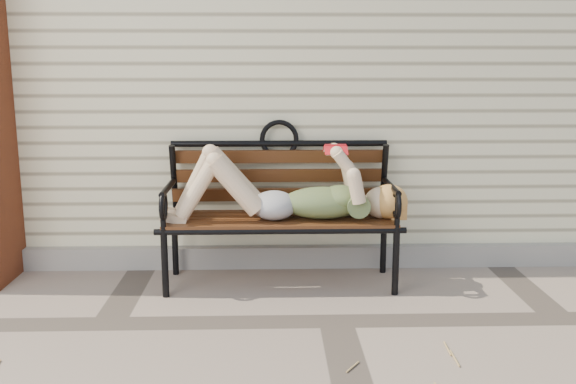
{
  "coord_description": "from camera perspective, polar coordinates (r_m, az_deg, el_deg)",
  "views": [
    {
      "loc": [
        -0.36,
        -3.32,
        1.4
      ],
      "look_at": [
        -0.25,
        0.56,
        0.62
      ],
      "focal_mm": 40.0,
      "sensor_mm": 36.0,
      "label": 1
    }
  ],
  "objects": [
    {
      "name": "ground",
      "position": [
        3.62,
        4.29,
        -11.37
      ],
      "size": [
        80.0,
        80.0,
        0.0
      ],
      "primitive_type": "plane",
      "color": "gray",
      "rests_on": "ground"
    },
    {
      "name": "house_wall",
      "position": [
        6.33,
        1.66,
        12.31
      ],
      "size": [
        8.0,
        4.0,
        3.0
      ],
      "primitive_type": "cube",
      "color": "#F0E7BB",
      "rests_on": "ground"
    },
    {
      "name": "foundation_strip",
      "position": [
        4.5,
        3.04,
        -5.72
      ],
      "size": [
        8.0,
        0.1,
        0.15
      ],
      "primitive_type": "cube",
      "color": "gray",
      "rests_on": "ground"
    },
    {
      "name": "garden_bench",
      "position": [
        4.12,
        -0.73,
        -0.1
      ],
      "size": [
        1.59,
        0.63,
        1.03
      ],
      "color": "black",
      "rests_on": "ground"
    },
    {
      "name": "reading_woman",
      "position": [
        3.99,
        -0.51,
        0.03
      ],
      "size": [
        1.5,
        0.34,
        0.47
      ],
      "color": "#0A3349",
      "rests_on": "ground"
    }
  ]
}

